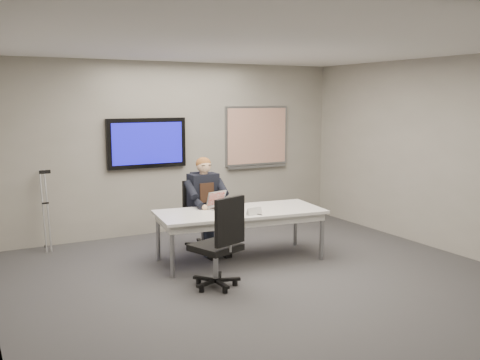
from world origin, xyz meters
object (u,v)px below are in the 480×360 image
office_chair_near (219,259)px  seated_person (209,215)px  laptop (219,204)px  office_chair_far (201,227)px  conference_table (240,216)px

office_chair_near → seated_person: size_ratio=0.81×
laptop → office_chair_far: bearing=77.1°
office_chair_far → laptop: 0.70m
seated_person → laptop: seated_person is taller
seated_person → laptop: size_ratio=3.54×
office_chair_near → conference_table: bearing=-150.4°
office_chair_far → office_chair_near: bearing=-117.3°
conference_table → laptop: bearing=132.9°
office_chair_near → seated_person: 1.53m
seated_person → laptop: bearing=-88.5°
office_chair_far → laptop: bearing=-96.6°
office_chair_far → office_chair_near: office_chair_near is taller
office_chair_far → laptop: office_chair_far is taller
laptop → office_chair_near: bearing=-132.5°
conference_table → seated_person: (-0.21, 0.56, -0.06)m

